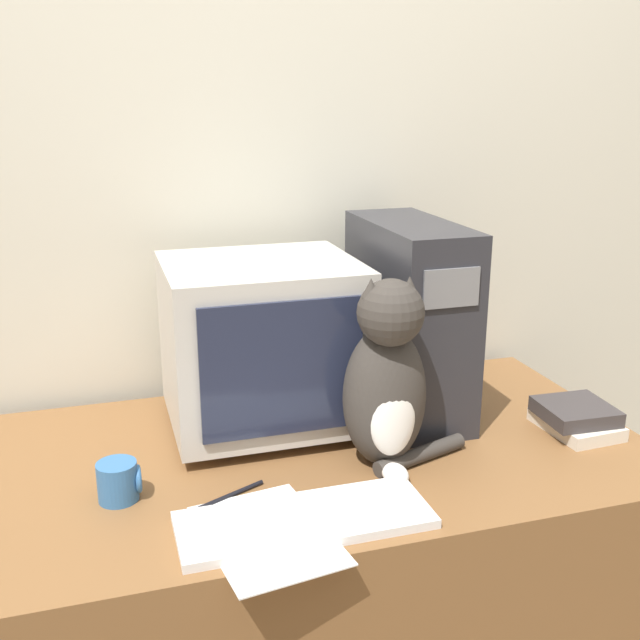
# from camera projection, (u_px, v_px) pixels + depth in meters

# --- Properties ---
(wall_back) EXTENTS (7.00, 0.05, 2.50)m
(wall_back) POSITION_uv_depth(u_px,v_px,m) (255.00, 203.00, 1.94)
(wall_back) COLOR beige
(wall_back) RESTS_ON ground_plane
(desk) EXTENTS (1.52, 0.80, 0.77)m
(desk) POSITION_uv_depth(u_px,v_px,m) (306.00, 597.00, 1.77)
(desk) COLOR brown
(desk) RESTS_ON ground_plane
(crt_monitor) EXTENTS (0.43, 0.39, 0.40)m
(crt_monitor) POSITION_uv_depth(u_px,v_px,m) (262.00, 343.00, 1.72)
(crt_monitor) COLOR #BCB7AD
(crt_monitor) RESTS_ON desk
(computer_tower) EXTENTS (0.18, 0.43, 0.47)m
(computer_tower) POSITION_uv_depth(u_px,v_px,m) (409.00, 318.00, 1.80)
(computer_tower) COLOR #28282D
(computer_tower) RESTS_ON desk
(keyboard) EXTENTS (0.47, 0.17, 0.02)m
(keyboard) POSITION_uv_depth(u_px,v_px,m) (305.00, 519.00, 1.37)
(keyboard) COLOR silver
(keyboard) RESTS_ON desk
(cat) EXTENTS (0.29, 0.21, 0.41)m
(cat) POSITION_uv_depth(u_px,v_px,m) (387.00, 382.00, 1.53)
(cat) COLOR #38332D
(cat) RESTS_ON desk
(book_stack) EXTENTS (0.16, 0.19, 0.07)m
(book_stack) POSITION_uv_depth(u_px,v_px,m) (576.00, 418.00, 1.74)
(book_stack) COLOR beige
(book_stack) RESTS_ON desk
(pen) EXTENTS (0.14, 0.07, 0.01)m
(pen) POSITION_uv_depth(u_px,v_px,m) (231.00, 495.00, 1.46)
(pen) COLOR black
(pen) RESTS_ON desk
(paper_sheet) EXTENTS (0.25, 0.32, 0.00)m
(paper_sheet) POSITION_uv_depth(u_px,v_px,m) (267.00, 535.00, 1.33)
(paper_sheet) COLOR white
(paper_sheet) RESTS_ON desk
(mug) EXTENTS (0.08, 0.08, 0.08)m
(mug) POSITION_uv_depth(u_px,v_px,m) (119.00, 481.00, 1.44)
(mug) COLOR #33669E
(mug) RESTS_ON desk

